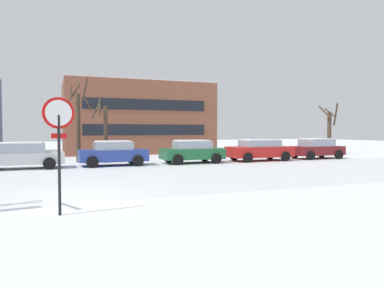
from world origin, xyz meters
name	(u,v)px	position (x,y,z in m)	size (l,w,h in m)	color
ground_plane	(78,197)	(0.00, 0.00, 0.00)	(120.00, 120.00, 0.00)	white
road_surface	(72,181)	(0.00, 3.73, 0.00)	(80.00, 9.46, 0.00)	silver
stop_sign	(59,133)	(-0.57, -2.33, 2.01)	(0.74, 0.18, 2.86)	black
parked_car_silver	(21,155)	(-2.32, 9.60, 0.73)	(4.37, 2.02, 1.43)	silver
parked_car_blue	(113,153)	(2.56, 9.63, 0.74)	(3.89, 2.00, 1.45)	#283D93
parked_car_green	(192,151)	(7.43, 9.48, 0.74)	(3.85, 2.07, 1.45)	#1E6038
parked_car_red	(259,150)	(12.31, 9.45, 0.75)	(4.40, 2.10, 1.45)	red
parked_car_maroon	(316,148)	(17.19, 9.59, 0.75)	(3.83, 2.03, 1.48)	maroon
tree_far_left	(104,131)	(2.35, 11.80, 2.05)	(1.07, 1.34, 4.36)	#423326
tree_far_mid	(79,122)	(0.84, 12.67, 2.60)	(1.43, 1.51, 5.43)	#423326
tree_far_right	(330,130)	(21.75, 13.34, 2.11)	(1.54, 1.40, 4.41)	#423326
building_far_right	(136,118)	(6.66, 22.38, 3.20)	(13.03, 8.74, 6.41)	brown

